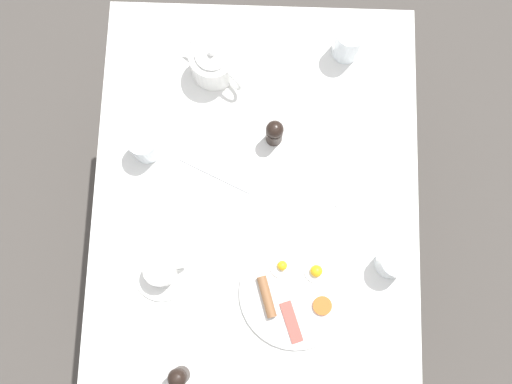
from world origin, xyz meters
The scene contains 12 objects.
ground_plane centered at (0.00, 0.00, 0.00)m, with size 8.00×8.00×0.00m, color #4C4742.
table centered at (0.00, 0.00, 0.68)m, with size 0.86×1.08×0.76m.
breakfast_plate centered at (0.11, -0.25, 0.77)m, with size 0.29×0.29×0.04m.
teapot_near centered at (-0.12, 0.34, 0.81)m, with size 0.17×0.15×0.12m.
teacup_with_saucer_left centered at (-0.23, -0.21, 0.79)m, with size 0.15×0.15×0.07m.
water_glass_tall centered at (0.35, -0.17, 0.80)m, with size 0.08×0.08×0.09m.
water_glass_short centered at (0.23, 0.41, 0.81)m, with size 0.08×0.08×0.11m.
wine_glass_spare centered at (-0.29, 0.11, 0.81)m, with size 0.08×0.08×0.09m.
pepper_grinder centered at (-0.17, -0.47, 0.81)m, with size 0.05×0.05×0.11m.
salt_grinder centered at (0.04, 0.15, 0.81)m, with size 0.05×0.05×0.11m.
fork_by_plate centered at (0.27, 0.03, 0.76)m, with size 0.14×0.12×0.00m.
knife_by_plate centered at (-0.11, 0.05, 0.76)m, with size 0.20×0.10×0.00m.
Camera 1 is at (0.01, -0.31, 2.31)m, focal length 42.00 mm.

